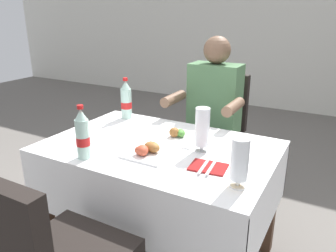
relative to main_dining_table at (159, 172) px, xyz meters
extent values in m
cube|color=silver|center=(0.02, 3.68, 0.98)|extent=(11.00, 0.12, 3.08)
cube|color=white|center=(0.00, 0.00, 0.16)|extent=(1.24, 0.82, 0.02)
cube|color=white|center=(0.00, -0.40, -0.01)|extent=(1.24, 0.02, 0.32)
cube|color=white|center=(0.00, 0.40, -0.01)|extent=(1.24, 0.02, 0.32)
cube|color=white|center=(-0.61, 0.00, -0.01)|extent=(0.02, 0.82, 0.32)
cube|color=white|center=(0.61, 0.00, -0.01)|extent=(0.02, 0.82, 0.32)
cube|color=#472D1E|center=(-0.56, -0.35, -0.21)|extent=(0.07, 0.07, 0.71)
cube|color=#472D1E|center=(-0.56, 0.35, -0.21)|extent=(0.07, 0.07, 0.71)
cube|color=#472D1E|center=(0.56, 0.35, -0.21)|extent=(0.07, 0.07, 0.71)
cube|color=black|center=(0.00, 0.71, -0.07)|extent=(0.44, 0.44, 0.08)
cube|color=black|center=(0.00, 0.96, 0.19)|extent=(0.42, 0.06, 0.44)
cube|color=black|center=(-0.17, 0.54, -0.33)|extent=(0.04, 0.04, 0.45)
cube|color=black|center=(0.17, 0.54, -0.33)|extent=(0.04, 0.04, 0.45)
cube|color=black|center=(-0.17, 0.88, -0.33)|extent=(0.04, 0.04, 0.45)
cube|color=black|center=(0.17, 0.88, -0.33)|extent=(0.04, 0.04, 0.45)
cylinder|color=#282D42|center=(-0.06, 0.51, -0.33)|extent=(0.10, 0.10, 0.45)
cylinder|color=#282D42|center=(0.10, 0.51, -0.33)|extent=(0.10, 0.10, 0.45)
cube|color=#282D42|center=(0.02, 0.67, -0.05)|extent=(0.34, 0.36, 0.12)
cube|color=#4C754C|center=(0.02, 0.75, 0.26)|extent=(0.36, 0.20, 0.50)
sphere|color=brown|center=(0.02, 0.75, 0.61)|extent=(0.19, 0.19, 0.19)
cylinder|color=brown|center=(-0.19, 0.52, 0.29)|extent=(0.07, 0.26, 0.07)
cylinder|color=brown|center=(0.24, 0.52, 0.29)|extent=(0.07, 0.26, 0.07)
cube|color=white|center=(0.02, -0.13, 0.17)|extent=(0.24, 0.24, 0.01)
ellipsoid|color=#C14C33|center=(0.00, -0.18, 0.20)|extent=(0.08, 0.06, 0.05)
ellipsoid|color=#99602D|center=(0.03, -0.12, 0.20)|extent=(0.11, 0.09, 0.05)
ellipsoid|color=#C14C33|center=(0.01, -0.18, 0.20)|extent=(0.09, 0.10, 0.05)
cube|color=white|center=(0.05, 0.14, 0.17)|extent=(0.25, 0.25, 0.01)
ellipsoid|color=#99602D|center=(0.03, 0.12, 0.21)|extent=(0.07, 0.07, 0.06)
ellipsoid|color=#4C8E38|center=(0.06, 0.15, 0.20)|extent=(0.08, 0.09, 0.04)
cylinder|color=white|center=(0.52, -0.23, 0.17)|extent=(0.07, 0.07, 0.01)
cylinder|color=white|center=(0.52, -0.23, 0.19)|extent=(0.02, 0.02, 0.03)
cylinder|color=white|center=(0.52, -0.23, 0.29)|extent=(0.07, 0.07, 0.18)
cylinder|color=#C68928|center=(0.52, -0.23, 0.25)|extent=(0.07, 0.07, 0.10)
cylinder|color=white|center=(0.24, 0.03, 0.17)|extent=(0.07, 0.07, 0.01)
cylinder|color=white|center=(0.24, 0.03, 0.19)|extent=(0.02, 0.02, 0.03)
cylinder|color=white|center=(0.24, 0.03, 0.30)|extent=(0.07, 0.07, 0.20)
cylinder|color=black|center=(0.24, 0.03, 0.28)|extent=(0.07, 0.07, 0.16)
cylinder|color=silver|center=(-0.24, -0.32, 0.27)|extent=(0.07, 0.07, 0.20)
cylinder|color=red|center=(-0.24, -0.32, 0.26)|extent=(0.07, 0.07, 0.04)
cone|color=silver|center=(-0.24, -0.32, 0.39)|extent=(0.06, 0.06, 0.05)
cylinder|color=red|center=(-0.24, -0.32, 0.43)|extent=(0.03, 0.03, 0.02)
cylinder|color=silver|center=(-0.44, 0.31, 0.27)|extent=(0.07, 0.07, 0.20)
cylinder|color=red|center=(-0.44, 0.31, 0.26)|extent=(0.07, 0.07, 0.04)
cone|color=silver|center=(-0.44, 0.31, 0.40)|extent=(0.06, 0.06, 0.05)
cylinder|color=red|center=(-0.44, 0.31, 0.43)|extent=(0.03, 0.03, 0.02)
cube|color=maroon|center=(0.34, -0.13, 0.17)|extent=(0.18, 0.15, 0.01)
cube|color=silver|center=(0.32, -0.13, 0.18)|extent=(0.04, 0.19, 0.01)
cube|color=silver|center=(0.36, -0.13, 0.18)|extent=(0.04, 0.19, 0.01)
camera|label=1|loc=(0.85, -1.44, 0.86)|focal=35.36mm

